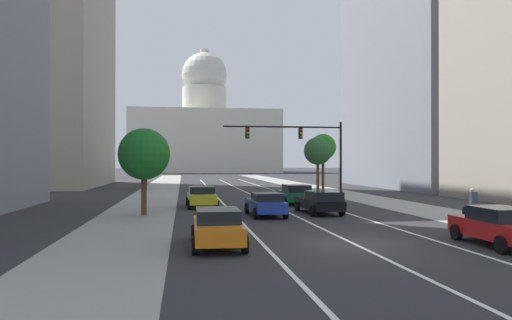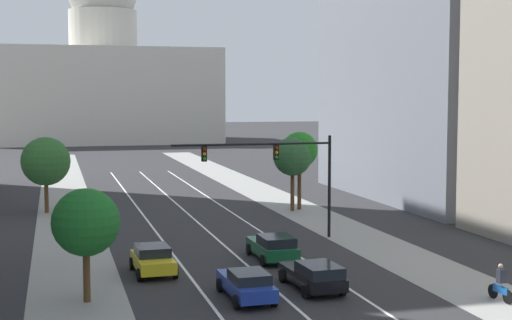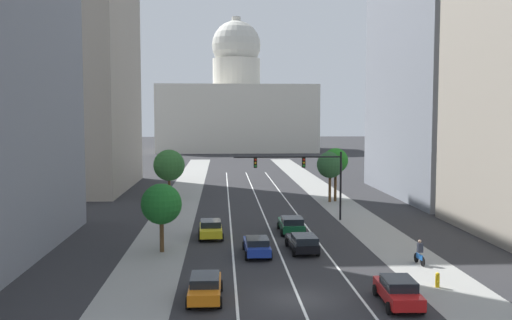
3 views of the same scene
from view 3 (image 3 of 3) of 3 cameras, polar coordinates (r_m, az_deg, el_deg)
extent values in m
plane|color=#2B2B2D|center=(71.53, -0.01, -3.68)|extent=(400.00, 400.00, 0.00)
cube|color=gray|center=(66.64, -7.68, -4.32)|extent=(4.48, 130.00, 0.01)
cube|color=gray|center=(67.80, 8.04, -4.17)|extent=(4.48, 130.00, 0.01)
cube|color=white|center=(56.60, -2.62, -5.86)|extent=(0.16, 90.00, 0.01)
cube|color=white|center=(56.75, 0.90, -5.83)|extent=(0.16, 90.00, 0.01)
cube|color=white|center=(57.12, 4.40, -5.77)|extent=(0.16, 90.00, 0.01)
cube|color=#9E9384|center=(83.82, -19.25, 12.02)|extent=(18.72, 25.04, 43.00)
cube|color=beige|center=(164.86, -1.97, 4.19)|extent=(43.90, 29.05, 18.49)
cylinder|color=beige|center=(165.31, -1.98, 8.76)|extent=(13.60, 13.60, 7.89)
sphere|color=beige|center=(166.07, -1.99, 11.44)|extent=(13.94, 13.94, 13.94)
cylinder|color=beige|center=(166.94, -2.00, 13.58)|extent=(2.51, 2.51, 3.49)
cube|color=yellow|center=(47.75, -4.57, -7.06)|extent=(1.95, 4.07, 0.63)
cube|color=black|center=(47.81, -4.58, -6.35)|extent=(1.74, 2.16, 0.50)
cylinder|color=black|center=(49.14, -5.66, -7.10)|extent=(0.24, 0.65, 0.64)
cylinder|color=black|center=(49.16, -3.52, -7.09)|extent=(0.24, 0.65, 0.64)
cylinder|color=black|center=(46.47, -5.67, -7.78)|extent=(0.24, 0.65, 0.64)
cylinder|color=black|center=(46.50, -3.41, -7.76)|extent=(0.24, 0.65, 0.64)
cube|color=black|center=(43.23, 4.64, -8.32)|extent=(1.99, 4.78, 0.57)
cube|color=black|center=(42.13, 4.91, -7.90)|extent=(1.75, 2.48, 0.53)
cylinder|color=black|center=(44.68, 3.12, -8.27)|extent=(0.25, 0.65, 0.64)
cylinder|color=black|center=(44.99, 5.39, -8.19)|extent=(0.25, 0.65, 0.64)
cylinder|color=black|center=(41.61, 3.83, -9.23)|extent=(0.25, 0.65, 0.64)
cylinder|color=black|center=(41.95, 6.26, -9.13)|extent=(0.25, 0.65, 0.64)
cube|color=orange|center=(32.32, -5.13, -12.73)|extent=(1.75, 4.40, 0.62)
cube|color=black|center=(32.07, -5.14, -11.85)|extent=(1.59, 2.27, 0.47)
cylinder|color=black|center=(33.88, -6.50, -12.47)|extent=(0.23, 0.64, 0.64)
cylinder|color=black|center=(33.81, -3.55, -12.49)|extent=(0.23, 0.64, 0.64)
cylinder|color=black|center=(31.05, -6.86, -14.07)|extent=(0.23, 0.64, 0.64)
cylinder|color=black|center=(30.98, -3.62, -14.09)|extent=(0.23, 0.64, 0.64)
cube|color=#14512D|center=(49.80, 3.54, -6.56)|extent=(1.89, 4.61, 0.65)
cube|color=black|center=(48.85, 3.67, -6.07)|extent=(1.74, 2.23, 0.53)
cylinder|color=black|center=(51.28, 2.27, -6.59)|extent=(0.22, 0.64, 0.64)
cylinder|color=black|center=(51.50, 4.37, -6.56)|extent=(0.22, 0.64, 0.64)
cylinder|color=black|center=(48.23, 2.65, -7.31)|extent=(0.22, 0.64, 0.64)
cylinder|color=black|center=(48.46, 4.88, -7.26)|extent=(0.22, 0.64, 0.64)
cube|color=red|center=(32.35, 14.07, -12.82)|extent=(1.89, 4.49, 0.64)
cube|color=black|center=(32.09, 14.13, -11.89)|extent=(1.67, 2.24, 0.51)
cylinder|color=black|center=(33.63, 11.92, -12.67)|extent=(0.25, 0.65, 0.64)
cylinder|color=black|center=(34.05, 14.81, -12.51)|extent=(0.25, 0.65, 0.64)
cylinder|color=black|center=(30.85, 13.22, -14.29)|extent=(0.25, 0.65, 0.64)
cylinder|color=black|center=(31.31, 16.36, -14.07)|extent=(0.25, 0.65, 0.64)
cube|color=#1E389E|center=(41.98, 0.07, -8.67)|extent=(1.80, 4.60, 0.60)
cube|color=black|center=(41.32, 0.14, -8.13)|extent=(1.61, 2.09, 0.46)
cylinder|color=black|center=(43.49, -1.23, -8.61)|extent=(0.23, 0.64, 0.64)
cylinder|color=black|center=(43.63, 1.03, -8.57)|extent=(0.23, 0.64, 0.64)
cylinder|color=black|center=(40.49, -0.96, -9.61)|extent=(0.23, 0.64, 0.64)
cylinder|color=black|center=(40.63, 1.47, -9.56)|extent=(0.23, 0.64, 0.64)
cylinder|color=black|center=(55.71, 8.49, -2.61)|extent=(0.20, 0.20, 6.68)
cylinder|color=black|center=(54.59, 3.20, 0.30)|extent=(10.37, 0.14, 0.14)
cube|color=black|center=(54.83, 4.81, -0.26)|extent=(0.32, 0.28, 0.96)
sphere|color=red|center=(54.66, 4.83, 0.04)|extent=(0.20, 0.20, 0.20)
sphere|color=orange|center=(54.68, 4.83, -0.28)|extent=(0.20, 0.20, 0.20)
sphere|color=green|center=(54.71, 4.83, -0.59)|extent=(0.20, 0.20, 0.20)
cube|color=black|center=(54.36, -0.06, -0.29)|extent=(0.32, 0.28, 0.96)
sphere|color=red|center=(54.19, -0.06, 0.01)|extent=(0.20, 0.20, 0.20)
sphere|color=orange|center=(54.21, -0.06, -0.30)|extent=(0.20, 0.20, 0.20)
sphere|color=green|center=(54.24, -0.06, -0.62)|extent=(0.20, 0.20, 0.20)
cylinder|color=yellow|center=(36.06, 17.76, -11.56)|extent=(0.26, 0.26, 0.70)
sphere|color=yellow|center=(35.94, 17.77, -10.90)|extent=(0.26, 0.26, 0.26)
cylinder|color=yellow|center=(35.91, 17.85, -11.57)|extent=(0.10, 0.12, 0.10)
cylinder|color=black|center=(40.52, 16.40, -9.77)|extent=(0.11, 0.66, 0.66)
cylinder|color=black|center=(41.44, 15.78, -9.44)|extent=(0.11, 0.66, 0.66)
cube|color=#1959B2|center=(40.93, 16.09, -9.30)|extent=(0.15, 1.00, 0.36)
cube|color=#262833|center=(40.74, 16.14, -8.46)|extent=(0.38, 0.31, 0.64)
sphere|color=tan|center=(40.71, 16.11, -7.85)|extent=(0.22, 0.22, 0.22)
cylinder|color=#51381E|center=(43.29, -9.44, -7.44)|extent=(0.32, 0.32, 2.56)
sphere|color=#1D6724|center=(42.87, -9.48, -4.37)|extent=(3.04, 3.04, 3.04)
cylinder|color=#51381E|center=(67.98, 7.97, -2.52)|extent=(0.32, 0.32, 3.84)
sphere|color=#257B21|center=(67.68, 8.00, -0.04)|extent=(2.94, 2.94, 2.94)
cylinder|color=#51381E|center=(67.36, 7.42, -2.81)|extent=(0.32, 0.32, 3.31)
sphere|color=#2D5B30|center=(67.07, 7.45, -0.48)|extent=(3.13, 3.13, 3.13)
cylinder|color=#51381E|center=(70.48, -8.70, -2.73)|extent=(0.32, 0.32, 2.75)
sphere|color=#2E652C|center=(70.19, -8.72, -0.52)|extent=(3.84, 3.84, 3.84)
camera|label=1|loc=(14.72, -12.86, -24.28)|focal=34.26mm
camera|label=2|loc=(9.90, -39.37, -2.20)|focal=53.17mm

